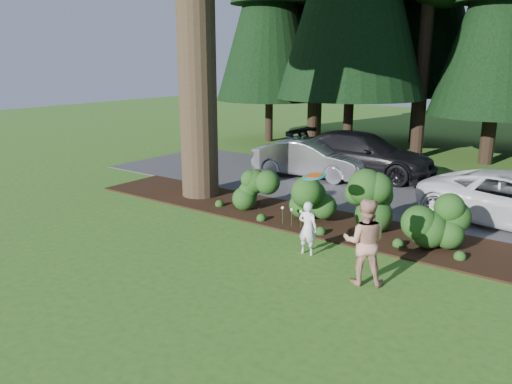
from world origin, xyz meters
TOP-DOWN VIEW (x-y plane):
  - ground at (0.00, 0.00)m, footprint 80.00×80.00m
  - mulch_bed at (0.00, 3.25)m, footprint 16.00×2.50m
  - driveway at (0.00, 7.50)m, footprint 22.00×6.00m
  - shrub_row at (0.77, 3.14)m, footprint 6.53×1.60m
  - lily_cluster at (-0.30, 2.40)m, footprint 0.69×0.09m
  - car_silver_wagon at (-2.96, 7.94)m, footprint 4.61×2.09m
  - car_dark_suv at (-1.47, 9.42)m, footprint 5.95×2.58m
  - child at (1.04, 0.98)m, footprint 0.49×0.34m
  - adult at (2.79, 0.27)m, footprint 1.08×0.98m
  - frisbee at (1.19, 0.93)m, footprint 0.55×0.54m

SIDE VIEW (x-z plane):
  - ground at x=0.00m, z-range 0.00..0.00m
  - driveway at x=0.00m, z-range 0.00..0.03m
  - mulch_bed at x=0.00m, z-range 0.00..0.05m
  - lily_cluster at x=-0.30m, z-range 0.21..0.78m
  - child at x=1.04m, z-range 0.00..1.31m
  - car_silver_wagon at x=-2.96m, z-range 0.03..1.50m
  - shrub_row at x=0.77m, z-range 0.00..1.61m
  - car_dark_suv at x=-1.47m, z-range 0.03..1.73m
  - adult at x=2.79m, z-range 0.00..1.82m
  - frisbee at x=1.19m, z-range 1.88..2.02m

